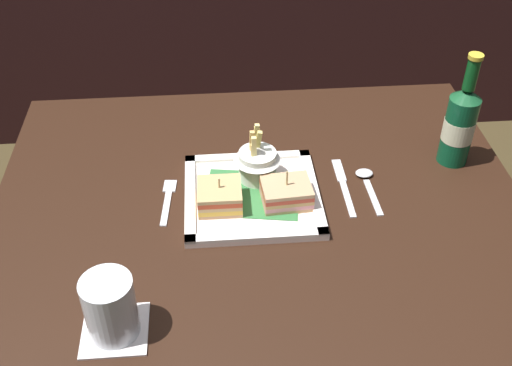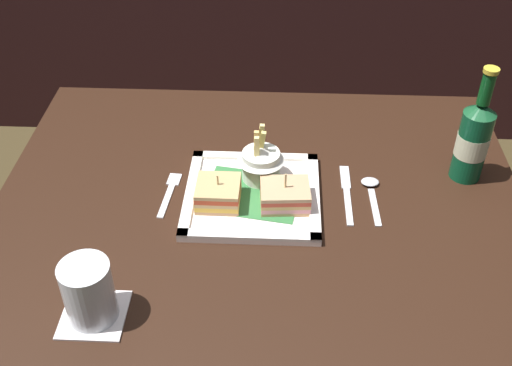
% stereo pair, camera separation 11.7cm
% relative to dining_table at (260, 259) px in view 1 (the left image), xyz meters
% --- Properties ---
extents(dining_table, '(1.01, 0.81, 0.76)m').
position_rel_dining_table_xyz_m(dining_table, '(0.00, 0.00, 0.00)').
color(dining_table, black).
rests_on(dining_table, ground_plane).
extents(square_plate, '(0.25, 0.25, 0.02)m').
position_rel_dining_table_xyz_m(square_plate, '(-0.01, 0.01, 0.17)').
color(square_plate, white).
rests_on(square_plate, dining_table).
extents(sandwich_half_left, '(0.08, 0.08, 0.06)m').
position_rel_dining_table_xyz_m(sandwich_half_left, '(-0.08, -0.02, 0.19)').
color(sandwich_half_left, tan).
rests_on(sandwich_half_left, square_plate).
extents(sandwich_half_right, '(0.10, 0.08, 0.07)m').
position_rel_dining_table_xyz_m(sandwich_half_right, '(0.05, -0.02, 0.19)').
color(sandwich_half_right, tan).
rests_on(sandwich_half_right, square_plate).
extents(fries_cup, '(0.09, 0.09, 0.11)m').
position_rel_dining_table_xyz_m(fries_cup, '(-0.00, 0.06, 0.21)').
color(fries_cup, white).
rests_on(fries_cup, square_plate).
extents(beer_bottle, '(0.06, 0.06, 0.24)m').
position_rel_dining_table_xyz_m(beer_bottle, '(0.40, 0.10, 0.25)').
color(beer_bottle, '#0C4D2C').
rests_on(beer_bottle, dining_table).
extents(drink_coaster, '(0.10, 0.10, 0.00)m').
position_rel_dining_table_xyz_m(drink_coaster, '(-0.25, -0.29, 0.16)').
color(drink_coaster, silver).
rests_on(drink_coaster, dining_table).
extents(water_glass, '(0.08, 0.08, 0.10)m').
position_rel_dining_table_xyz_m(water_glass, '(-0.25, -0.29, 0.21)').
color(water_glass, silver).
rests_on(water_glass, dining_table).
extents(fork, '(0.03, 0.13, 0.00)m').
position_rel_dining_table_xyz_m(fork, '(-0.18, 0.02, 0.16)').
color(fork, silver).
rests_on(fork, dining_table).
extents(knife, '(0.02, 0.18, 0.00)m').
position_rel_dining_table_xyz_m(knife, '(0.17, 0.03, 0.16)').
color(knife, silver).
rests_on(knife, dining_table).
extents(spoon, '(0.03, 0.14, 0.01)m').
position_rel_dining_table_xyz_m(spoon, '(0.21, 0.04, 0.16)').
color(spoon, silver).
rests_on(spoon, dining_table).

